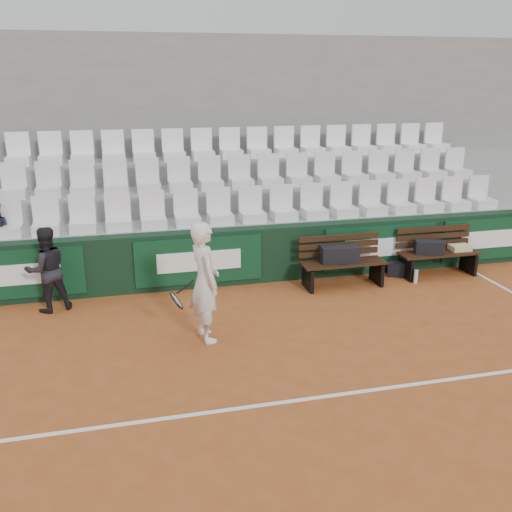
{
  "coord_description": "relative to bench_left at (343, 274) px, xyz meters",
  "views": [
    {
      "loc": [
        -1.48,
        -5.47,
        3.6
      ],
      "look_at": [
        0.46,
        2.4,
        1.0
      ],
      "focal_mm": 40.0,
      "sensor_mm": 36.0,
      "label": 1
    }
  ],
  "objects": [
    {
      "name": "ground",
      "position": [
        -2.28,
        -3.37,
        -0.23
      ],
      "size": [
        80.0,
        80.0,
        0.0
      ],
      "primitive_type": "plane",
      "color": "#A35125",
      "rests_on": "ground"
    },
    {
      "name": "towel",
      "position": [
        2.37,
        0.12,
        0.28
      ],
      "size": [
        0.38,
        0.28,
        0.1
      ],
      "primitive_type": "cube",
      "rotation": [
        0.0,
        0.0,
        -0.03
      ],
      "color": "#CABE83",
      "rests_on": "bench_right"
    },
    {
      "name": "grandstand_tier_mid",
      "position": [
        -2.28,
        2.2,
        0.5
      ],
      "size": [
        18.0,
        0.95,
        1.45
      ],
      "primitive_type": "cube",
      "color": "gray",
      "rests_on": "ground"
    },
    {
      "name": "grandstand_tier_back",
      "position": [
        -2.28,
        3.15,
        0.72
      ],
      "size": [
        18.0,
        0.95,
        1.9
      ],
      "primitive_type": "cube",
      "color": "gray",
      "rests_on": "ground"
    },
    {
      "name": "seat_row_front",
      "position": [
        -2.28,
        1.08,
        1.09
      ],
      "size": [
        11.9,
        0.44,
        0.63
      ],
      "primitive_type": "cube",
      "color": "white",
      "rests_on": "grandstand_tier_front"
    },
    {
      "name": "court_baseline",
      "position": [
        -2.28,
        -3.37,
        -0.22
      ],
      "size": [
        18.0,
        0.06,
        0.01
      ],
      "primitive_type": "cube",
      "color": "white",
      "rests_on": "ground"
    },
    {
      "name": "tennis_player",
      "position": [
        -2.68,
        -1.5,
        0.63
      ],
      "size": [
        0.76,
        0.69,
        1.71
      ],
      "color": "silver",
      "rests_on": "ground"
    },
    {
      "name": "grandstand_rear_wall",
      "position": [
        -2.28,
        3.78,
        1.98
      ],
      "size": [
        18.0,
        0.3,
        4.4
      ],
      "primitive_type": "cube",
      "color": "gray",
      "rests_on": "ground"
    },
    {
      "name": "seat_row_mid",
      "position": [
        -2.28,
        2.03,
        1.54
      ],
      "size": [
        11.9,
        0.44,
        0.63
      ],
      "primitive_type": "cube",
      "color": "silver",
      "rests_on": "grandstand_tier_mid"
    },
    {
      "name": "seat_row_back",
      "position": [
        -2.28,
        2.98,
        1.99
      ],
      "size": [
        11.9,
        0.44,
        0.63
      ],
      "primitive_type": "cube",
      "color": "white",
      "rests_on": "grandstand_tier_back"
    },
    {
      "name": "sports_bag_right",
      "position": [
        1.71,
        0.09,
        0.34
      ],
      "size": [
        0.56,
        0.39,
        0.24
      ],
      "primitive_type": "cube",
      "rotation": [
        0.0,
        0.0,
        -0.32
      ],
      "color": "black",
      "rests_on": "bench_right"
    },
    {
      "name": "sports_bag_ground",
      "position": [
        1.24,
        0.25,
        -0.09
      ],
      "size": [
        0.51,
        0.43,
        0.27
      ],
      "primitive_type": "cube",
      "rotation": [
        0.0,
        0.0,
        -0.44
      ],
      "color": "black",
      "rests_on": "ground"
    },
    {
      "name": "grandstand_tier_front",
      "position": [
        -2.28,
        1.25,
        0.28
      ],
      "size": [
        18.0,
        0.95,
        1.0
      ],
      "primitive_type": "cube",
      "color": "#979794",
      "rests_on": "ground"
    },
    {
      "name": "bench_right",
      "position": [
        1.93,
        0.11,
        0.0
      ],
      "size": [
        1.5,
        0.56,
        0.45
      ],
      "primitive_type": "cube",
      "color": "#321A0F",
      "rests_on": "ground"
    },
    {
      "name": "water_bottle_far",
      "position": [
        1.33,
        -0.19,
        -0.1
      ],
      "size": [
        0.07,
        0.07,
        0.25
      ],
      "primitive_type": "cylinder",
      "color": "silver",
      "rests_on": "ground"
    },
    {
      "name": "bench_left",
      "position": [
        0.0,
        0.0,
        0.0
      ],
      "size": [
        1.5,
        0.56,
        0.45
      ],
      "primitive_type": "cube",
      "color": "black",
      "rests_on": "ground"
    },
    {
      "name": "water_bottle_near",
      "position": [
        -0.63,
        0.25,
        -0.09
      ],
      "size": [
        0.08,
        0.08,
        0.28
      ],
      "primitive_type": "cylinder",
      "color": "silver",
      "rests_on": "ground"
    },
    {
      "name": "sports_bag_left",
      "position": [
        -0.07,
        0.02,
        0.36
      ],
      "size": [
        0.68,
        0.35,
        0.28
      ],
      "primitive_type": "cube",
      "rotation": [
        0.0,
        0.0,
        -0.11
      ],
      "color": "black",
      "rests_on": "bench_left"
    },
    {
      "name": "back_barrier",
      "position": [
        -2.21,
        0.62,
        0.28
      ],
      "size": [
        18.0,
        0.34,
        1.0
      ],
      "color": "black",
      "rests_on": "ground"
    },
    {
      "name": "ball_kid",
      "position": [
        -4.92,
        0.1,
        0.46
      ],
      "size": [
        0.8,
        0.71,
        1.37
      ],
      "primitive_type": "imported",
      "rotation": [
        0.0,
        0.0,
        3.49
      ],
      "color": "black",
      "rests_on": "ground"
    }
  ]
}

